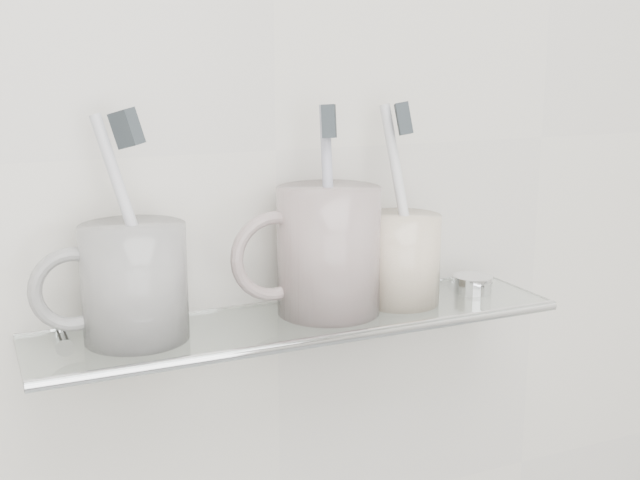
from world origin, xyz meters
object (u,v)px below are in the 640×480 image
mug_left (135,282)px  mug_center (329,251)px  shelf_glass (301,321)px  mug_right (400,259)px

mug_left → mug_center: 0.18m
shelf_glass → mug_left: mug_left is taller
shelf_glass → mug_left: bearing=178.1°
mug_center → shelf_glass: bearing=169.1°
mug_center → mug_right: 0.08m
shelf_glass → mug_center: (0.03, 0.00, 0.06)m
shelf_glass → mug_right: (0.11, 0.00, 0.05)m
shelf_glass → mug_right: 0.12m
shelf_glass → mug_right: mug_right is taller
mug_left → mug_center: size_ratio=0.83×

